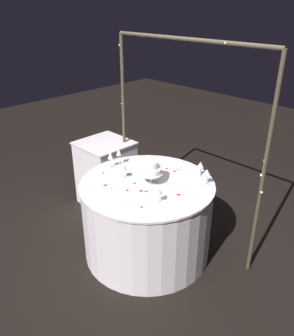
{
  "coord_description": "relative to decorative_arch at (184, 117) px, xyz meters",
  "views": [
    {
      "loc": [
        1.96,
        -1.97,
        2.33
      ],
      "look_at": [
        0.0,
        0.0,
        0.95
      ],
      "focal_mm": 36.62,
      "sensor_mm": 36.0,
      "label": 1
    }
  ],
  "objects": [
    {
      "name": "rose_petal_6",
      "position": [
        -0.01,
        -0.35,
        -0.52
      ],
      "size": [
        0.05,
        0.04,
        0.0
      ],
      "primitive_type": "ellipsoid",
      "rotation": [
        0.0,
        0.0,
        5.81
      ],
      "color": "red",
      "rests_on": "main_table"
    },
    {
      "name": "wine_glass_1",
      "position": [
        0.31,
        -0.68,
        -0.41
      ],
      "size": [
        0.06,
        0.06,
        0.15
      ],
      "color": "silver",
      "rests_on": "main_table"
    },
    {
      "name": "cake_knife",
      "position": [
        0.29,
        -0.32,
        -0.52
      ],
      "size": [
        0.27,
        0.16,
        0.01
      ],
      "color": "silver",
      "rests_on": "main_table"
    },
    {
      "name": "rose_petal_8",
      "position": [
        0.11,
        -0.62,
        -0.52
      ],
      "size": [
        0.04,
        0.03,
        0.0
      ],
      "primitive_type": "ellipsoid",
      "rotation": [
        0.0,
        0.0,
        0.42
      ],
      "color": "red",
      "rests_on": "main_table"
    },
    {
      "name": "rose_petal_2",
      "position": [
        0.26,
        -0.82,
        -0.52
      ],
      "size": [
        0.03,
        0.02,
        0.0
      ],
      "primitive_type": "ellipsoid",
      "rotation": [
        0.0,
        0.0,
        3.26
      ],
      "color": "red",
      "rests_on": "main_table"
    },
    {
      "name": "rose_petal_7",
      "position": [
        -0.44,
        -0.66,
        -0.52
      ],
      "size": [
        0.03,
        0.02,
        0.0
      ],
      "primitive_type": "ellipsoid",
      "rotation": [
        0.0,
        0.0,
        3.21
      ],
      "color": "red",
      "rests_on": "main_table"
    },
    {
      "name": "rose_petal_3",
      "position": [
        -0.04,
        -0.32,
        -0.52
      ],
      "size": [
        0.03,
        0.03,
        0.0
      ],
      "primitive_type": "ellipsoid",
      "rotation": [
        0.0,
        0.0,
        4.51
      ],
      "color": "red",
      "rests_on": "main_table"
    },
    {
      "name": "wine_glass_5",
      "position": [
        0.27,
        -0.05,
        -0.4
      ],
      "size": [
        0.07,
        0.07,
        0.15
      ],
      "color": "silver",
      "rests_on": "main_table"
    },
    {
      "name": "rose_petal_13",
      "position": [
        -0.06,
        -0.15,
        -0.52
      ],
      "size": [
        0.03,
        0.04,
        0.0
      ],
      "primitive_type": "ellipsoid",
      "rotation": [
        0.0,
        0.0,
        3.99
      ],
      "color": "red",
      "rests_on": "main_table"
    },
    {
      "name": "rose_petal_10",
      "position": [
        -0.24,
        -0.8,
        -0.52
      ],
      "size": [
        0.03,
        0.04,
        0.0
      ],
      "primitive_type": "ellipsoid",
      "rotation": [
        0.0,
        0.0,
        4.64
      ],
      "color": "red",
      "rests_on": "main_table"
    },
    {
      "name": "wine_glass_4",
      "position": [
        -0.48,
        -0.42,
        -0.39
      ],
      "size": [
        0.06,
        0.06,
        0.18
      ],
      "color": "silver",
      "rests_on": "main_table"
    },
    {
      "name": "decorative_arch",
      "position": [
        0.0,
        0.0,
        0.0
      ],
      "size": [
        1.8,
        0.06,
        2.03
      ],
      "color": "#473D2D",
      "rests_on": "ground"
    },
    {
      "name": "rose_petal_9",
      "position": [
        0.03,
        -0.14,
        -0.52
      ],
      "size": [
        0.04,
        0.03,
        0.0
      ],
      "primitive_type": "ellipsoid",
      "rotation": [
        0.0,
        0.0,
        2.79
      ],
      "color": "red",
      "rests_on": "main_table"
    },
    {
      "name": "side_table",
      "position": [
        -1.03,
        -0.18,
        -0.91
      ],
      "size": [
        0.58,
        0.58,
        0.81
      ],
      "color": "white",
      "rests_on": "ground"
    },
    {
      "name": "rose_petal_14",
      "position": [
        0.07,
        -0.64,
        -0.52
      ],
      "size": [
        0.05,
        0.04,
        0.0
      ],
      "primitive_type": "ellipsoid",
      "rotation": [
        0.0,
        0.0,
        2.65
      ],
      "color": "red",
      "rests_on": "main_table"
    },
    {
      "name": "tiered_cake",
      "position": [
        0.03,
        -0.47,
        -0.38
      ],
      "size": [
        0.22,
        0.22,
        0.22
      ],
      "color": "silver",
      "rests_on": "main_table"
    },
    {
      "name": "rose_petal_0",
      "position": [
        -0.03,
        -0.72,
        -0.52
      ],
      "size": [
        0.03,
        0.04,
        0.0
      ],
      "primitive_type": "ellipsoid",
      "rotation": [
        0.0,
        0.0,
        1.34
      ],
      "color": "red",
      "rests_on": "main_table"
    },
    {
      "name": "rose_petal_4",
      "position": [
        0.35,
        -0.46,
        -0.52
      ],
      "size": [
        0.05,
        0.05,
        0.0
      ],
      "primitive_type": "ellipsoid",
      "rotation": [
        0.0,
        0.0,
        3.82
      ],
      "color": "red",
      "rests_on": "main_table"
    },
    {
      "name": "rose_petal_12",
      "position": [
        0.03,
        -0.09,
        -0.52
      ],
      "size": [
        0.03,
        0.02,
        0.0
      ],
      "primitive_type": "ellipsoid",
      "rotation": [
        0.0,
        0.0,
        3.17
      ],
      "color": "red",
      "rests_on": "main_table"
    },
    {
      "name": "wine_glass_0",
      "position": [
        -0.22,
        -0.59,
        -0.41
      ],
      "size": [
        0.06,
        0.06,
        0.14
      ],
      "color": "silver",
      "rests_on": "main_table"
    },
    {
      "name": "rose_petal_11",
      "position": [
        -0.08,
        -0.37,
        -0.52
      ],
      "size": [
        0.03,
        0.03,
        0.0
      ],
      "primitive_type": "ellipsoid",
      "rotation": [
        0.0,
        0.0,
        0.66
      ],
      "color": "red",
      "rests_on": "main_table"
    },
    {
      "name": "rose_petal_1",
      "position": [
        -0.07,
        -0.59,
        -0.52
      ],
      "size": [
        0.04,
        0.04,
        0.0
      ],
      "primitive_type": "ellipsoid",
      "rotation": [
        0.0,
        0.0,
        3.94
      ],
      "color": "red",
      "rests_on": "main_table"
    },
    {
      "name": "main_table",
      "position": [
        0.0,
        -0.5,
        -0.92
      ],
      "size": [
        1.26,
        1.26,
        0.79
      ],
      "color": "white",
      "rests_on": "ground"
    },
    {
      "name": "wine_glass_3",
      "position": [
        -0.48,
        -0.53,
        -0.39
      ],
      "size": [
        0.06,
        0.06,
        0.17
      ],
      "color": "silver",
      "rests_on": "main_table"
    },
    {
      "name": "rose_petal_5",
      "position": [
        -0.25,
        -0.49,
        -0.52
      ],
      "size": [
        0.04,
        0.05,
        0.0
      ],
      "primitive_type": "ellipsoid",
      "rotation": [
        0.0,
        0.0,
        4.01
      ],
      "color": "red",
      "rests_on": "main_table"
    },
    {
      "name": "ground_plane",
      "position": [
        0.0,
        -0.5,
        -1.31
      ],
      "size": [
        12.0,
        12.0,
        0.0
      ],
      "primitive_type": "plane",
      "color": "black"
    },
    {
      "name": "wine_glass_2",
      "position": [
        0.41,
        -0.14,
        -0.4
      ],
      "size": [
        0.07,
        0.07,
        0.16
      ],
      "color": "silver",
      "rests_on": "main_table"
    }
  ]
}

